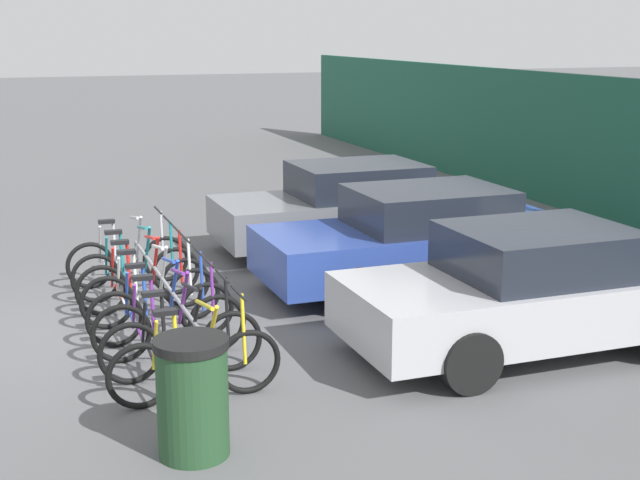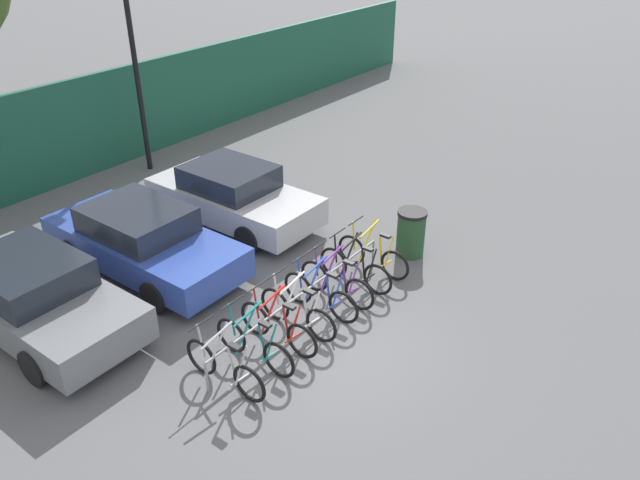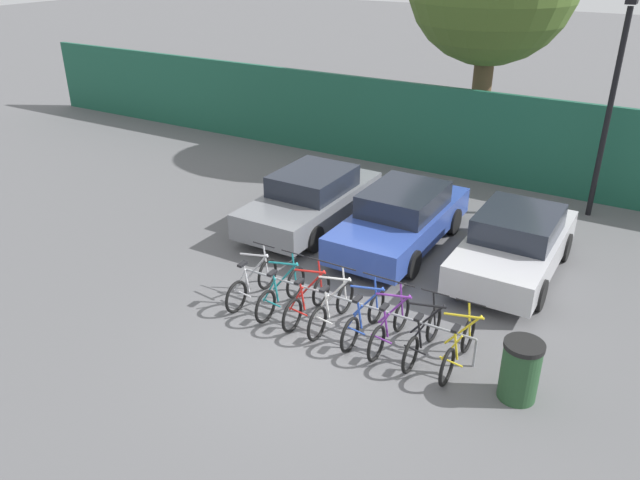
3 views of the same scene
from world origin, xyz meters
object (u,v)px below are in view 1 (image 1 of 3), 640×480
bicycle_yellow (196,364)px  trash_bin (193,397)px  car_blue (422,239)px  car_silver (531,290)px  bicycle_teal (136,271)px  bike_rack (168,291)px  bicycle_blue (161,310)px  bicycle_silver (129,259)px  bicycle_purple (170,324)px  car_grey (352,207)px  bicycle_white (151,294)px  bicycle_red (144,283)px  bicycle_black (182,343)px

bicycle_yellow → trash_bin: (1.08, -0.26, 0.14)m
car_blue → car_silver: bearing=0.3°
bicycle_teal → trash_bin: (4.67, -0.26, 0.14)m
bike_rack → car_blue: bearing=99.6°
bicycle_blue → car_blue: (-0.97, 3.79, 0.31)m
trash_bin → bicycle_teal: bearing=176.8°
bicycle_silver → car_blue: size_ratio=0.38×
bicycle_purple → car_grey: bearing=139.0°
bicycle_white → bicycle_yellow: size_ratio=1.00×
bike_rack → bicycle_teal: (-1.45, -0.15, -0.12)m
bicycle_yellow → car_blue: car_blue is taller
bike_rack → car_blue: size_ratio=1.08×
bicycle_blue → bicycle_purple: 0.52m
bicycle_blue → car_silver: car_silver is taller
bicycle_silver → bike_rack: bearing=4.1°
bicycle_red → bicycle_yellow: size_ratio=1.00×
trash_bin → bicycle_silver: bearing=177.2°
bicycle_purple → bicycle_red: bearing=-177.3°
bicycle_teal → bicycle_black: size_ratio=1.00×
bicycle_red → bicycle_purple: 1.72m
bike_rack → car_blue: car_blue is taller
bicycle_red → car_silver: car_silver is taller
car_blue → bicycle_silver: bearing=-111.9°
bicycle_purple → bicycle_yellow: (1.27, 0.00, 0.00)m
bike_rack → bicycle_black: bearing=-5.7°
bicycle_blue → bicycle_black: bearing=2.0°
bicycle_white → car_blue: 3.82m
bicycle_red → car_blue: size_ratio=0.38×
bicycle_teal → bicycle_blue: 1.80m
bicycle_blue → trash_bin: 2.88m
bicycle_black → car_blue: (-2.11, 3.79, 0.31)m
bicycle_red → car_silver: 4.78m
car_blue → trash_bin: car_blue is taller
bicycle_yellow → bicycle_silver: bearing=179.2°
bicycle_blue → trash_bin: (2.87, -0.26, 0.14)m
bicycle_black → car_silver: car_silver is taller
bicycle_silver → trash_bin: (5.37, -0.26, 0.14)m
bicycle_purple → bicycle_yellow: size_ratio=1.00×
bicycle_blue → bicycle_yellow: (1.79, 0.00, 0.00)m
bicycle_white → car_grey: size_ratio=0.39×
bicycle_teal → trash_bin: 4.68m
bicycle_purple → car_silver: car_silver is taller
bike_rack → bicycle_white: 0.37m
car_grey → bicycle_teal: bearing=-66.9°
car_silver → bicycle_red: bearing=-127.1°
bicycle_blue → bicycle_purple: (0.52, 0.00, 0.00)m
bike_rack → car_silver: car_silver is taller
bicycle_red → bicycle_blue: bearing=-0.9°
bicycle_purple → bike_rack: bearing=173.0°
car_grey → car_silver: same height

